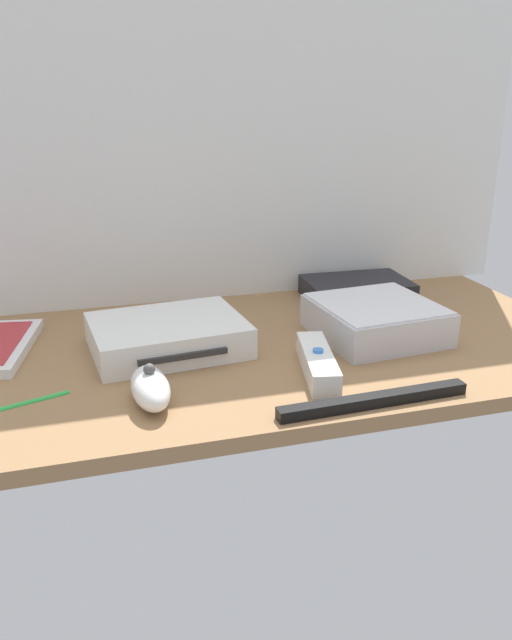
% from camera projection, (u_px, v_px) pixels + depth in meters
% --- Properties ---
extents(ground_plane, '(1.00, 0.48, 0.02)m').
position_uv_depth(ground_plane, '(256.00, 352.00, 0.91)').
color(ground_plane, '#936D47').
rests_on(ground_plane, ground).
extents(back_wall, '(1.10, 0.01, 0.64)m').
position_uv_depth(back_wall, '(214.00, 109.00, 1.02)').
color(back_wall, white).
rests_on(back_wall, ground).
extents(game_console, '(0.22, 0.18, 0.04)m').
position_uv_depth(game_console, '(168.00, 335.00, 0.88)').
color(game_console, white).
rests_on(game_console, ground_plane).
extents(mini_computer, '(0.18, 0.18, 0.05)m').
position_uv_depth(mini_computer, '(376.00, 319.00, 0.93)').
color(mini_computer, silver).
rests_on(mini_computer, ground_plane).
extents(network_router, '(0.18, 0.13, 0.03)m').
position_uv_depth(network_router, '(357.00, 289.00, 1.11)').
color(network_router, black).
rests_on(network_router, ground_plane).
extents(remote_wand, '(0.07, 0.15, 0.03)m').
position_uv_depth(remote_wand, '(318.00, 363.00, 0.81)').
color(remote_wand, white).
rests_on(remote_wand, ground_plane).
extents(remote_nunchuk, '(0.05, 0.10, 0.05)m').
position_uv_depth(remote_nunchuk, '(150.00, 388.00, 0.73)').
color(remote_nunchuk, white).
rests_on(remote_nunchuk, ground_plane).
extents(sensor_bar, '(0.24, 0.03, 0.01)m').
position_uv_depth(sensor_bar, '(374.00, 400.00, 0.73)').
color(sensor_bar, black).
rests_on(sensor_bar, ground_plane).
extents(stylus_pen, '(0.09, 0.03, 0.01)m').
position_uv_depth(stylus_pen, '(31.00, 400.00, 0.74)').
color(stylus_pen, green).
rests_on(stylus_pen, ground_plane).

